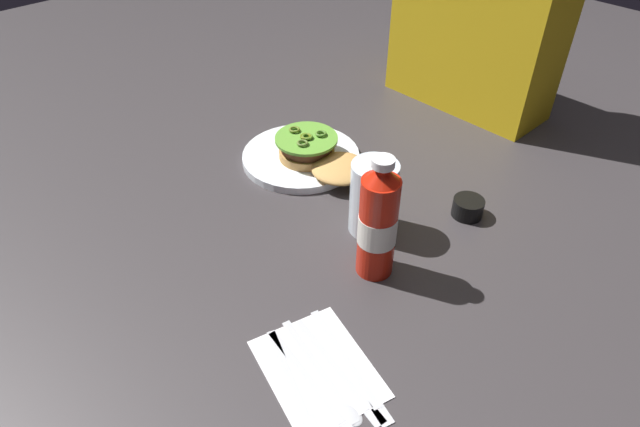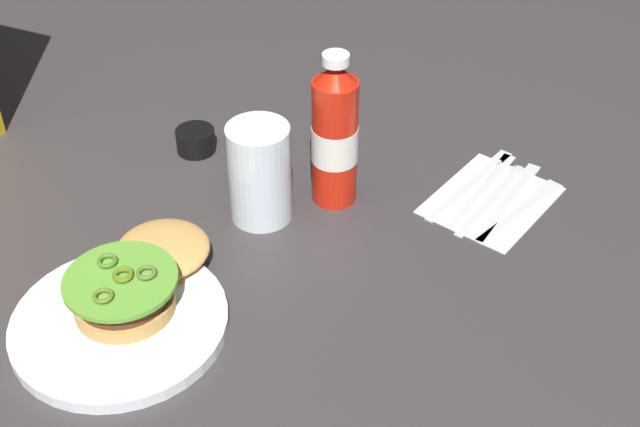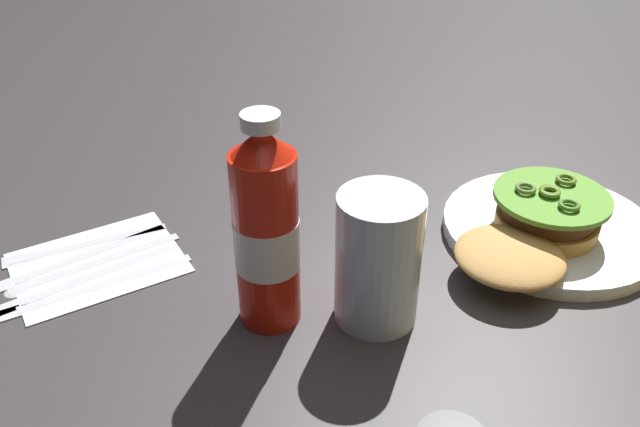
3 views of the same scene
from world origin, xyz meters
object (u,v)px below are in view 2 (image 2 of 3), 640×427
butter_knife (512,194)px  table_knife (475,178)px  steak_knife (486,183)px  fork_utensil (527,204)px  condiment_cup (196,140)px  ketchup_bottle (335,136)px  spoon_utensil (501,187)px  napkin (491,200)px  water_glass (262,174)px  dinner_plate (120,323)px  burger_sandwich (138,276)px

butter_knife → table_knife: size_ratio=0.97×
butter_knife → steak_knife: bearing=75.0°
fork_utensil → condiment_cup: bearing=97.2°
ketchup_bottle → spoon_utensil: ketchup_bottle is taller
napkin → butter_knife: bearing=-50.0°
water_glass → spoon_utensil: size_ratio=0.72×
dinner_plate → steak_knife: 0.53m
burger_sandwich → table_knife: size_ratio=1.05×
ketchup_bottle → napkin: size_ratio=1.24×
ketchup_bottle → steak_knife: bearing=-59.7°
napkin → spoon_utensil: 0.03m
butter_knife → ketchup_bottle: bearing=113.5°
condiment_cup → spoon_utensil: 0.44m
burger_sandwich → butter_knife: size_ratio=1.08×
burger_sandwich → butter_knife: burger_sandwich is taller
water_glass → steak_knife: bearing=-54.5°
napkin → spoon_utensil: (0.03, -0.01, 0.00)m
fork_utensil → spoon_utensil: same height
ketchup_bottle → condiment_cup: bearing=84.1°
dinner_plate → ketchup_bottle: size_ratio=1.13×
spoon_utensil → burger_sandwich: bearing=138.3°
water_glass → table_knife: bearing=-51.8°
fork_utensil → steak_knife: bearing=69.0°
fork_utensil → butter_knife: (0.01, 0.02, 0.00)m
dinner_plate → ketchup_bottle: bearing=-21.6°
steak_knife → table_knife: 0.02m
ketchup_bottle → water_glass: bearing=136.4°
condiment_cup → fork_utensil: 0.47m
dinner_plate → butter_knife: bearing=-39.9°
table_knife → steak_knife: bearing=-107.5°
condiment_cup → napkin: condiment_cup is taller
dinner_plate → spoon_utensil: (0.42, -0.33, -0.00)m
condiment_cup → butter_knife: 0.45m
water_glass → steak_knife: size_ratio=0.69×
butter_knife → table_knife: same height
condiment_cup → steak_knife: condiment_cup is taller
condiment_cup → spoon_utensil: condiment_cup is taller
burger_sandwich → spoon_utensil: (0.37, -0.33, -0.03)m
water_glass → butter_knife: water_glass is taller
condiment_cup → napkin: size_ratio=0.33×
water_glass → table_knife: size_ratio=0.67×
condiment_cup → steak_knife: bearing=-78.5°
steak_knife → spoon_utensil: bearing=-94.1°
burger_sandwich → water_glass: size_ratio=1.57×
dinner_plate → napkin: (0.40, -0.32, -0.01)m
water_glass → condiment_cup: (0.10, 0.16, -0.05)m
burger_sandwich → table_knife: bearing=-37.8°
ketchup_bottle → napkin: 0.23m
butter_knife → water_glass: bearing=120.2°
dinner_plate → steak_knife: size_ratio=1.24×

